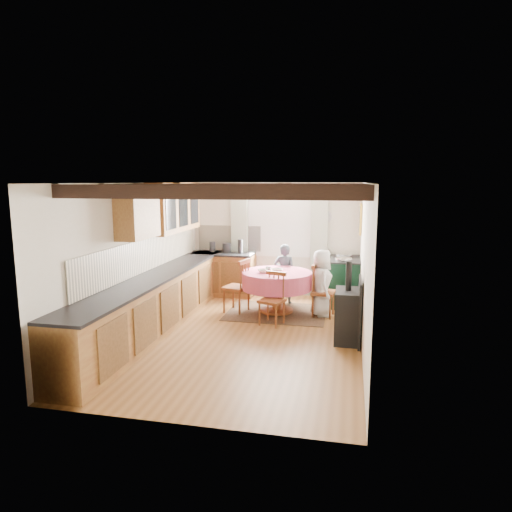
% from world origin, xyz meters
% --- Properties ---
extents(floor, '(3.60, 5.50, 0.00)m').
position_xyz_m(floor, '(0.00, 0.00, 0.00)').
color(floor, brown).
rests_on(floor, ground).
extents(ceiling, '(3.60, 5.50, 0.00)m').
position_xyz_m(ceiling, '(0.00, 0.00, 2.40)').
color(ceiling, white).
rests_on(ceiling, ground).
extents(wall_back, '(3.60, 0.00, 2.40)m').
position_xyz_m(wall_back, '(0.00, 2.75, 1.20)').
color(wall_back, silver).
rests_on(wall_back, ground).
extents(wall_front, '(3.60, 0.00, 2.40)m').
position_xyz_m(wall_front, '(0.00, -2.75, 1.20)').
color(wall_front, silver).
rests_on(wall_front, ground).
extents(wall_left, '(0.00, 5.50, 2.40)m').
position_xyz_m(wall_left, '(-1.80, 0.00, 1.20)').
color(wall_left, silver).
rests_on(wall_left, ground).
extents(wall_right, '(0.00, 5.50, 2.40)m').
position_xyz_m(wall_right, '(1.80, 0.00, 1.20)').
color(wall_right, silver).
rests_on(wall_right, ground).
extents(beam_a, '(3.60, 0.16, 0.16)m').
position_xyz_m(beam_a, '(0.00, -2.00, 2.31)').
color(beam_a, black).
rests_on(beam_a, ceiling).
extents(beam_b, '(3.60, 0.16, 0.16)m').
position_xyz_m(beam_b, '(0.00, -1.00, 2.31)').
color(beam_b, black).
rests_on(beam_b, ceiling).
extents(beam_c, '(3.60, 0.16, 0.16)m').
position_xyz_m(beam_c, '(0.00, 0.00, 2.31)').
color(beam_c, black).
rests_on(beam_c, ceiling).
extents(beam_d, '(3.60, 0.16, 0.16)m').
position_xyz_m(beam_d, '(0.00, 1.00, 2.31)').
color(beam_d, black).
rests_on(beam_d, ceiling).
extents(beam_e, '(3.60, 0.16, 0.16)m').
position_xyz_m(beam_e, '(0.00, 2.00, 2.31)').
color(beam_e, black).
rests_on(beam_e, ceiling).
extents(splash_left, '(0.02, 4.50, 0.55)m').
position_xyz_m(splash_left, '(-1.78, 0.30, 1.20)').
color(splash_left, beige).
rests_on(splash_left, wall_left).
extents(splash_back, '(1.40, 0.02, 0.55)m').
position_xyz_m(splash_back, '(-1.00, 2.73, 1.20)').
color(splash_back, beige).
rests_on(splash_back, wall_back).
extents(base_cabinet_left, '(0.60, 5.30, 0.88)m').
position_xyz_m(base_cabinet_left, '(-1.50, 0.00, 0.44)').
color(base_cabinet_left, olive).
rests_on(base_cabinet_left, floor).
extents(base_cabinet_back, '(1.30, 0.60, 0.88)m').
position_xyz_m(base_cabinet_back, '(-1.05, 2.45, 0.44)').
color(base_cabinet_back, olive).
rests_on(base_cabinet_back, floor).
extents(worktop_left, '(0.64, 5.30, 0.04)m').
position_xyz_m(worktop_left, '(-1.48, 0.00, 0.90)').
color(worktop_left, black).
rests_on(worktop_left, base_cabinet_left).
extents(worktop_back, '(1.30, 0.64, 0.04)m').
position_xyz_m(worktop_back, '(-1.05, 2.43, 0.90)').
color(worktop_back, black).
rests_on(worktop_back, base_cabinet_back).
extents(wall_cabinet_glass, '(0.34, 1.80, 0.90)m').
position_xyz_m(wall_cabinet_glass, '(-1.63, 1.20, 1.95)').
color(wall_cabinet_glass, olive).
rests_on(wall_cabinet_glass, wall_left).
extents(wall_cabinet_solid, '(0.34, 0.90, 0.70)m').
position_xyz_m(wall_cabinet_solid, '(-1.63, -0.30, 1.90)').
color(wall_cabinet_solid, olive).
rests_on(wall_cabinet_solid, wall_left).
extents(window_frame, '(1.34, 0.03, 1.54)m').
position_xyz_m(window_frame, '(0.10, 2.73, 1.60)').
color(window_frame, white).
rests_on(window_frame, wall_back).
extents(window_pane, '(1.20, 0.01, 1.40)m').
position_xyz_m(window_pane, '(0.10, 2.74, 1.60)').
color(window_pane, white).
rests_on(window_pane, wall_back).
extents(curtain_left, '(0.35, 0.10, 2.10)m').
position_xyz_m(curtain_left, '(-0.75, 2.65, 1.10)').
color(curtain_left, '#A0AB91').
rests_on(curtain_left, wall_back).
extents(curtain_right, '(0.35, 0.10, 2.10)m').
position_xyz_m(curtain_right, '(0.95, 2.65, 1.10)').
color(curtain_right, '#A0AB91').
rests_on(curtain_right, wall_back).
extents(curtain_rod, '(2.00, 0.03, 0.03)m').
position_xyz_m(curtain_rod, '(0.10, 2.65, 2.20)').
color(curtain_rod, black).
rests_on(curtain_rod, wall_back).
extents(wall_picture, '(0.04, 0.50, 0.60)m').
position_xyz_m(wall_picture, '(1.77, 2.30, 1.70)').
color(wall_picture, gold).
rests_on(wall_picture, wall_right).
extents(wall_plate, '(0.30, 0.02, 0.30)m').
position_xyz_m(wall_plate, '(1.05, 2.72, 1.70)').
color(wall_plate, silver).
rests_on(wall_plate, wall_back).
extents(rug, '(1.82, 1.41, 0.01)m').
position_xyz_m(rug, '(0.28, 1.33, 0.01)').
color(rug, black).
rests_on(rug, floor).
extents(dining_table, '(1.29, 1.29, 0.78)m').
position_xyz_m(dining_table, '(0.28, 1.33, 0.39)').
color(dining_table, '#D23457').
rests_on(dining_table, floor).
extents(chair_near, '(0.50, 0.51, 0.90)m').
position_xyz_m(chair_near, '(0.31, 0.61, 0.45)').
color(chair_near, brown).
rests_on(chair_near, floor).
extents(chair_left, '(0.55, 0.54, 1.01)m').
position_xyz_m(chair_left, '(-0.47, 1.25, 0.50)').
color(chair_left, brown).
rests_on(chair_left, floor).
extents(chair_right, '(0.48, 0.46, 0.96)m').
position_xyz_m(chair_right, '(1.14, 1.29, 0.48)').
color(chair_right, brown).
rests_on(chair_right, floor).
extents(aga_range, '(0.66, 1.02, 0.94)m').
position_xyz_m(aga_range, '(1.47, 2.21, 0.47)').
color(aga_range, black).
rests_on(aga_range, floor).
extents(cast_iron_stove, '(0.37, 0.62, 1.24)m').
position_xyz_m(cast_iron_stove, '(1.58, 0.05, 0.62)').
color(cast_iron_stove, black).
rests_on(cast_iron_stove, floor).
extents(child_far, '(0.46, 0.33, 1.20)m').
position_xyz_m(child_far, '(0.32, 2.04, 0.60)').
color(child_far, '#313E46').
rests_on(child_far, floor).
extents(child_right, '(0.52, 0.67, 1.22)m').
position_xyz_m(child_right, '(1.10, 1.31, 0.61)').
color(child_right, silver).
rests_on(child_right, floor).
extents(bowl_a, '(0.28, 0.28, 0.06)m').
position_xyz_m(bowl_a, '(0.28, 1.32, 0.81)').
color(bowl_a, silver).
rests_on(bowl_a, dining_table).
extents(bowl_b, '(0.25, 0.25, 0.06)m').
position_xyz_m(bowl_b, '(0.05, 1.20, 0.81)').
color(bowl_b, silver).
rests_on(bowl_b, dining_table).
extents(cup, '(0.11, 0.11, 0.10)m').
position_xyz_m(cup, '(0.13, 1.25, 0.83)').
color(cup, silver).
rests_on(cup, dining_table).
extents(canister_tall, '(0.13, 0.13, 0.22)m').
position_xyz_m(canister_tall, '(-1.32, 2.51, 1.03)').
color(canister_tall, '#262628').
rests_on(canister_tall, worktop_back).
extents(canister_wide, '(0.19, 0.19, 0.21)m').
position_xyz_m(canister_wide, '(-0.99, 2.46, 1.02)').
color(canister_wide, '#262628').
rests_on(canister_wide, worktop_back).
extents(canister_slim, '(0.11, 0.11, 0.30)m').
position_xyz_m(canister_slim, '(-0.68, 2.44, 1.07)').
color(canister_slim, '#262628').
rests_on(canister_slim, worktop_back).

